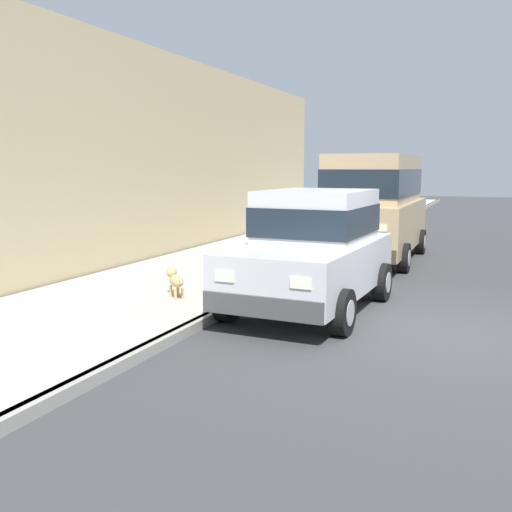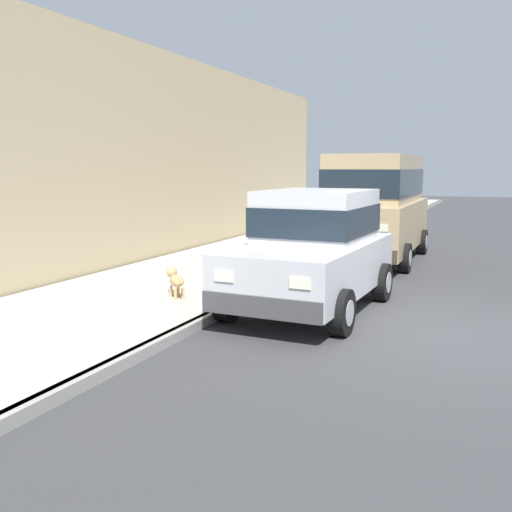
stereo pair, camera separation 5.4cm
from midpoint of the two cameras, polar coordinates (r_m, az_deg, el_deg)
name	(u,v)px [view 1 (the left image)]	position (r m, az deg, el deg)	size (l,w,h in m)	color
ground_plane	(444,334)	(8.34, 17.75, -7.27)	(80.00, 80.00, 0.00)	#38383A
curb	(230,307)	(9.14, -2.68, -5.02)	(0.16, 64.00, 0.14)	gray
sidewalk	(134,297)	(10.03, -12.03, -3.98)	(3.60, 64.00, 0.14)	#A8A59E
car_silver_hatchback	(313,248)	(9.18, 5.44, 0.76)	(2.06, 3.86, 1.88)	#BCBCC1
car_tan_van	(374,203)	(14.33, 11.38, 5.14)	(2.17, 4.92, 2.52)	tan
dog_tan	(175,280)	(9.55, -8.06, -2.30)	(0.58, 0.56, 0.49)	tan
building_facade	(169,158)	(14.90, -8.57, 9.48)	(0.50, 20.00, 4.94)	tan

